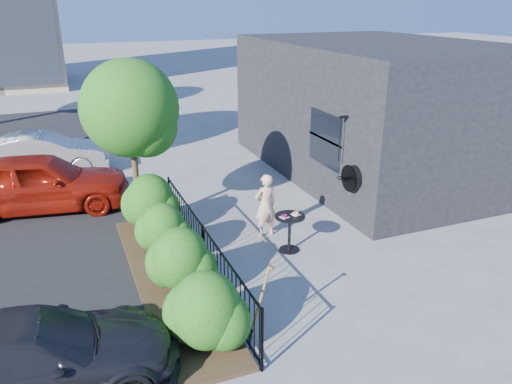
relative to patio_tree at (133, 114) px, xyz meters
name	(u,v)px	position (x,y,z in m)	size (l,w,h in m)	color
ground	(273,261)	(2.24, -2.76, -2.76)	(120.00, 120.00, 0.00)	gray
shop_building	(376,108)	(7.73, 1.74, -0.76)	(6.22, 9.00, 4.00)	black
fence	(204,250)	(0.74, -2.76, -2.20)	(0.05, 6.05, 1.10)	black
planting_bed	(170,280)	(0.04, -2.76, -2.72)	(1.30, 6.00, 0.08)	#382616
shrubs	(172,247)	(0.14, -2.66, -2.06)	(1.10, 5.60, 1.24)	#135413
patio_tree	(133,114)	(0.00, 0.00, 0.00)	(2.20, 2.20, 3.94)	#3F2B19
cafe_table	(290,227)	(2.76, -2.45, -2.19)	(0.66, 0.66, 0.89)	black
woman	(266,205)	(2.57, -1.55, -2.01)	(0.55, 0.36, 1.50)	#E0AE91
shovel	(258,308)	(0.98, -5.01, -2.18)	(0.45, 0.17, 1.32)	brown
car_red	(40,182)	(-2.24, 2.06, -2.01)	(1.79, 4.44, 1.51)	#A71B0D
car_silver	(43,154)	(-2.18, 5.16, -2.11)	(1.38, 3.95, 1.30)	#BCBCC1
car_darkgrey	(30,357)	(-2.38, -4.95, -2.17)	(1.66, 4.07, 1.18)	black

